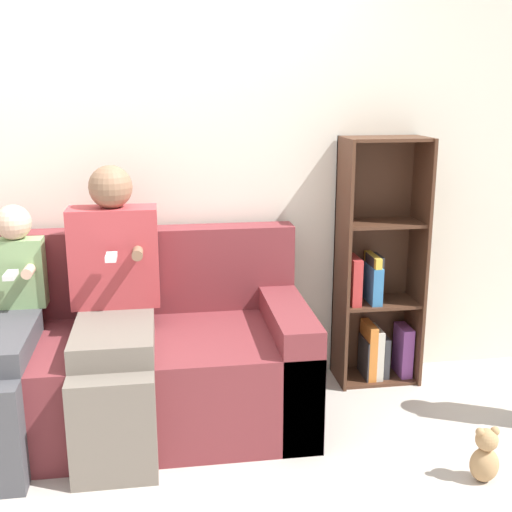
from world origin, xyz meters
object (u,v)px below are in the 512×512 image
at_px(couch, 111,365).
at_px(child_seated, 8,334).
at_px(adult_seated, 114,303).
at_px(bookshelf, 376,285).
at_px(teddy_bear, 485,456).

xyz_separation_m(couch, child_seated, (-0.44, -0.16, 0.25)).
relative_size(adult_seated, child_seated, 1.17).
distance_m(couch, child_seated, 0.53).
relative_size(couch, bookshelf, 1.40).
height_order(couch, bookshelf, bookshelf).
distance_m(child_seated, bookshelf, 1.96).
relative_size(couch, child_seated, 1.77).
bearing_deg(bookshelf, couch, -167.90).
xyz_separation_m(child_seated, teddy_bear, (2.04, -0.60, -0.44)).
bearing_deg(child_seated, bookshelf, 13.96).
relative_size(couch, teddy_bear, 7.64).
xyz_separation_m(couch, teddy_bear, (1.61, -0.76, -0.19)).
relative_size(adult_seated, bookshelf, 0.93).
distance_m(couch, bookshelf, 1.52).
distance_m(couch, teddy_bear, 1.79).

